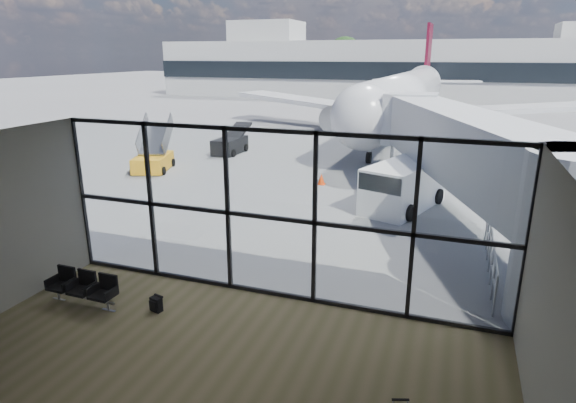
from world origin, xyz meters
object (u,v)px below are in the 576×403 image
Objects in this scene: backpack at (156,304)px; mobile_stairs at (154,160)px; belt_loader at (231,144)px; seating_row at (84,286)px; service_van at (403,186)px; airliner at (406,95)px.

mobile_stairs is (-9.11, 13.16, 0.36)m from backpack.
belt_loader is at bearing 125.07° from backpack.
service_van reaches higher than seating_row.
backpack is 16.02m from mobile_stairs.
airliner is at bearing 83.79° from seating_row.
airliner is at bearing 115.31° from service_van.
belt_loader is (-7.19, 18.94, 0.38)m from backpack.
service_van reaches higher than belt_loader.
service_van is (6.75, 10.98, 0.50)m from seating_row.
seating_row is 4.66× the size of backpack.
backpack is at bearing 8.04° from seating_row.
airliner is 9.93× the size of mobile_stairs.
seating_row is 0.42× the size of service_van.
seating_row is 0.52× the size of belt_loader.
airliner reaches higher than mobile_stairs.
airliner reaches higher than belt_loader.
mobile_stairs is at bearing 119.06° from seating_row.
seating_row is 2.02m from backpack.
service_van is 1.25× the size of belt_loader.
seating_row is at bearing -95.69° from airliner.
belt_loader is at bearing 53.38° from mobile_stairs.
backpack is 0.11× the size of belt_loader.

